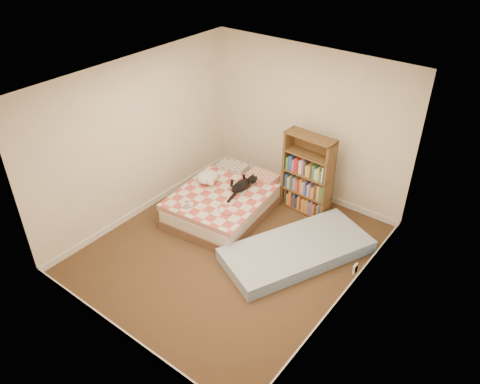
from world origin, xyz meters
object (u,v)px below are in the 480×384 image
Objects in this scene: floor_mattress at (297,250)px; black_cat at (243,184)px; bookshelf at (307,182)px; white_dog at (207,177)px; bed at (226,201)px.

black_cat is (-1.28, 0.41, 0.41)m from floor_mattress.
bookshelf is at bearing 139.67° from floor_mattress.
black_cat is 0.60m from white_dog.
white_dog is at bearing -144.27° from bookshelf.
white_dog is (-0.56, -0.20, 0.02)m from black_cat.
black_cat is (-0.77, -0.67, -0.00)m from bookshelf.
bed is at bearing -120.98° from black_cat.
floor_mattress is (1.46, -0.21, -0.12)m from bed.
bed reaches higher than floor_mattress.
white_dog is at bearing -149.12° from black_cat.
floor_mattress is at bearing -21.03° from white_dog.
white_dog is at bearing 174.20° from bed.
bookshelf is at bearing 36.19° from bed.
black_cat is at bearing 4.80° from white_dog.
bed is 0.39m from black_cat.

